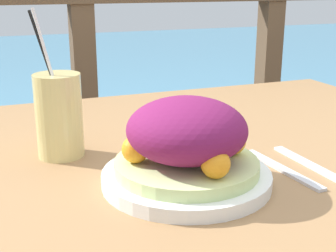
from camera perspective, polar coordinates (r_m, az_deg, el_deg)
patio_table at (r=0.88m, az=-0.48°, el=-8.10°), size 1.29×0.85×0.73m
railing_fence at (r=1.52m, az=-10.15°, el=5.56°), size 2.80×0.08×1.05m
sea_backdrop at (r=4.06m, az=-16.80°, el=4.78°), size 12.00×4.00×0.39m
salad_plate at (r=0.68m, az=2.29°, el=-2.68°), size 0.25×0.25×0.13m
drink_glass at (r=0.81m, az=-13.15°, el=1.28°), size 0.08×0.08×0.25m
fork at (r=0.77m, az=13.74°, el=-5.10°), size 0.03×0.18×0.00m
knife at (r=0.80m, az=17.00°, el=-4.58°), size 0.02×0.18×0.00m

